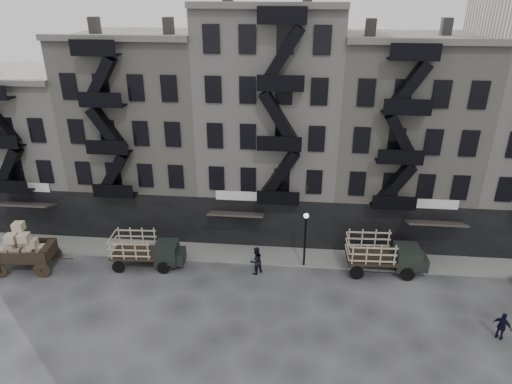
# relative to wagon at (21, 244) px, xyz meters

# --- Properties ---
(ground) EXTENTS (140.00, 140.00, 0.00)m
(ground) POSITION_rel_wagon_xyz_m (16.55, -0.47, -1.99)
(ground) COLOR #38383A
(ground) RESTS_ON ground
(sidewalk) EXTENTS (55.00, 2.50, 0.15)m
(sidewalk) POSITION_rel_wagon_xyz_m (16.55, 3.28, -1.92)
(sidewalk) COLOR slate
(sidewalk) RESTS_ON ground
(building_west) EXTENTS (10.00, 11.35, 13.20)m
(building_west) POSITION_rel_wagon_xyz_m (-3.45, 9.36, 4.01)
(building_west) COLOR #AEA8A0
(building_west) RESTS_ON ground
(building_midwest) EXTENTS (10.00, 11.35, 16.20)m
(building_midwest) POSITION_rel_wagon_xyz_m (6.55, 9.36, 5.51)
(building_midwest) COLOR gray
(building_midwest) RESTS_ON ground
(building_center) EXTENTS (10.00, 11.35, 18.20)m
(building_center) POSITION_rel_wagon_xyz_m (16.55, 9.36, 6.51)
(building_center) COLOR #AEA8A0
(building_center) RESTS_ON ground
(building_mideast) EXTENTS (10.00, 11.35, 16.20)m
(building_mideast) POSITION_rel_wagon_xyz_m (26.55, 9.36, 5.51)
(building_mideast) COLOR gray
(building_mideast) RESTS_ON ground
(lamp_post) EXTENTS (0.36, 0.36, 4.28)m
(lamp_post) POSITION_rel_wagon_xyz_m (19.55, 2.13, 0.79)
(lamp_post) COLOR black
(lamp_post) RESTS_ON ground
(wagon) EXTENTS (4.33, 2.63, 3.49)m
(wagon) POSITION_rel_wagon_xyz_m (0.00, 0.00, 0.00)
(wagon) COLOR black
(wagon) RESTS_ON ground
(stake_truck_west) EXTENTS (5.15, 2.36, 2.53)m
(stake_truck_west) POSITION_rel_wagon_xyz_m (8.39, 1.23, -0.55)
(stake_truck_west) COLOR black
(stake_truck_west) RESTS_ON ground
(stake_truck_east) EXTENTS (5.53, 2.46, 2.73)m
(stake_truck_east) POSITION_rel_wagon_xyz_m (25.01, 2.14, -0.44)
(stake_truck_east) COLOR black
(stake_truck_east) RESTS_ON ground
(pedestrian_mid) EXTENTS (1.24, 1.23, 2.03)m
(pedestrian_mid) POSITION_rel_wagon_xyz_m (16.23, 1.02, -0.98)
(pedestrian_mid) COLOR black
(pedestrian_mid) RESTS_ON ground
(policeman) EXTENTS (1.05, 0.99, 1.74)m
(policeman) POSITION_rel_wagon_xyz_m (30.64, -4.04, -1.12)
(policeman) COLOR black
(policeman) RESTS_ON ground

